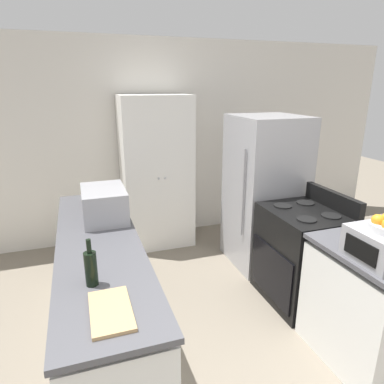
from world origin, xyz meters
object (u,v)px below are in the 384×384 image
stove (301,255)px  refrigerator (264,192)px  pantry_cabinet (157,173)px  wine_bottle (91,268)px  microwave (104,204)px  toaster_oven (381,246)px

stove → refrigerator: refrigerator is taller
pantry_cabinet → wine_bottle: size_ratio=6.68×
microwave → wine_bottle: size_ratio=1.78×
refrigerator → microwave: refrigerator is taller
refrigerator → toaster_oven: 1.76m
pantry_cabinet → toaster_oven: size_ratio=5.15×
stove → microwave: bearing=167.1°
stove → toaster_oven: bearing=-97.8°
stove → wine_bottle: wine_bottle is taller
pantry_cabinet → microwave: 1.49m
refrigerator → microwave: (-1.81, -0.40, 0.20)m
refrigerator → wine_bottle: size_ratio=5.97×
microwave → toaster_oven: (1.64, -1.34, -0.03)m
microwave → wine_bottle: bearing=-99.2°
wine_bottle → toaster_oven: size_ratio=0.77×
refrigerator → microwave: 1.86m
microwave → wine_bottle: 1.04m
stove → wine_bottle: size_ratio=3.75×
refrigerator → microwave: bearing=-167.4°
toaster_oven → stove: bearing=82.2°
stove → refrigerator: bearing=87.0°
pantry_cabinet → refrigerator: 1.38m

